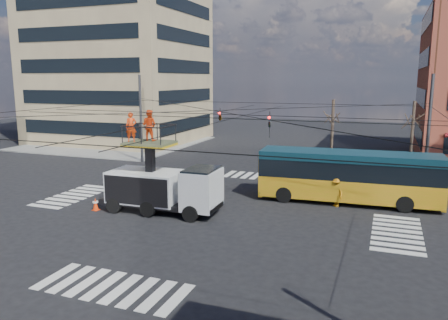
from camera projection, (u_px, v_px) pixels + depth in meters
ground at (213, 212)px, 25.46m from camera, size 120.00×120.00×0.00m
sidewalk_nw at (116, 143)px, 52.05m from camera, size 18.00×18.00×0.12m
crosswalks at (213, 212)px, 25.45m from camera, size 22.40×22.40×0.02m
building_tower at (118, 16)px, 52.38m from camera, size 18.06×16.06×30.00m
overhead_network at (214, 138)px, 25.06m from camera, size 24.24×24.24×8.00m
tree_a at (333, 117)px, 35.29m from camera, size 2.00×2.00×6.00m
tree_b at (413, 119)px, 33.20m from camera, size 2.00×2.00×6.00m
utility_truck at (163, 179)px, 25.15m from camera, size 7.06×2.79×5.89m
city_bus at (348, 176)px, 27.10m from camera, size 11.02×3.21×3.20m
traffic_cone at (96, 204)px, 25.72m from camera, size 0.36×0.36×0.77m
worker_ground at (146, 196)px, 25.73m from camera, size 0.73×1.08×1.71m
flagger at (336, 192)px, 26.38m from camera, size 1.29×1.30×1.80m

